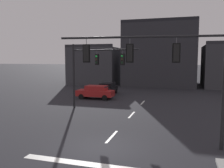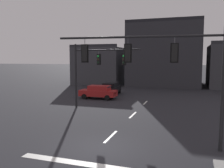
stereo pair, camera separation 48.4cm
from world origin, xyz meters
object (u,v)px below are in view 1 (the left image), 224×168
Objects in this scene: signal_mast_far_side at (92,66)px; car_lot_middle at (107,88)px; car_lot_nearside at (96,92)px; signal_mast_near_side at (166,63)px.

car_lot_middle is at bearing 98.71° from signal_mast_far_side.
signal_mast_far_side is 1.48× the size of car_lot_middle.
signal_mast_far_side is 10.03m from car_lot_middle.
car_lot_nearside is 3.68m from car_lot_middle.
signal_mast_near_side is at bearing -56.35° from car_lot_nearside.
car_lot_nearside is at bearing -95.05° from car_lot_middle.
signal_mast_far_side is at bearing 132.74° from signal_mast_near_side.
signal_mast_near_side is at bearing -63.18° from car_lot_middle.
signal_mast_far_side reaches higher than car_lot_middle.
signal_mast_near_side is 1.97× the size of car_lot_middle.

